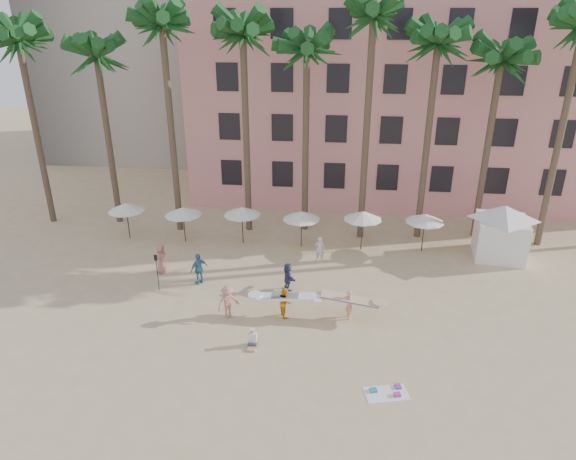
% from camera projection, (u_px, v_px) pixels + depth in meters
% --- Properties ---
extents(ground, '(120.00, 120.00, 0.00)m').
position_uv_depth(ground, '(301.00, 365.00, 23.21)').
color(ground, '#D1B789').
rests_on(ground, ground).
extents(pink_hotel, '(35.00, 14.00, 16.00)m').
position_uv_depth(pink_hotel, '(410.00, 96.00, 43.04)').
color(pink_hotel, '#E5958B').
rests_on(pink_hotel, ground).
extents(palm_row, '(44.40, 5.40, 16.30)m').
position_uv_depth(palm_row, '(331.00, 40.00, 31.64)').
color(palm_row, brown).
rests_on(palm_row, ground).
extents(umbrella_row, '(22.50, 2.70, 2.73)m').
position_uv_depth(umbrella_row, '(271.00, 213.00, 33.95)').
color(umbrella_row, '#332B23').
rests_on(umbrella_row, ground).
extents(cabana, '(5.06, 5.06, 3.50)m').
position_uv_depth(cabana, '(502.00, 227.00, 32.48)').
color(cabana, white).
rests_on(cabana, ground).
extents(beach_towel, '(1.98, 1.39, 0.14)m').
position_uv_depth(beach_towel, '(387.00, 392.00, 21.50)').
color(beach_towel, white).
rests_on(beach_towel, ground).
extents(carrier_yellow, '(3.05, 1.08, 1.61)m').
position_uv_depth(carrier_yellow, '(350.00, 302.00, 26.35)').
color(carrier_yellow, '#E39780').
rests_on(carrier_yellow, ground).
extents(carrier_white, '(3.13, 0.97, 1.63)m').
position_uv_depth(carrier_white, '(285.00, 301.00, 26.56)').
color(carrier_white, orange).
rests_on(carrier_white, ground).
extents(beachgoers, '(10.08, 7.86, 1.93)m').
position_uv_depth(beachgoers, '(230.00, 275.00, 29.04)').
color(beachgoers, tan).
rests_on(beachgoers, ground).
extents(paddle, '(0.18, 0.04, 2.23)m').
position_uv_depth(paddle, '(157.00, 268.00, 28.79)').
color(paddle, black).
rests_on(paddle, ground).
extents(seated_man, '(0.41, 0.71, 0.92)m').
position_uv_depth(seated_man, '(252.00, 340.00, 24.36)').
color(seated_man, '#3F3F4C').
rests_on(seated_man, ground).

